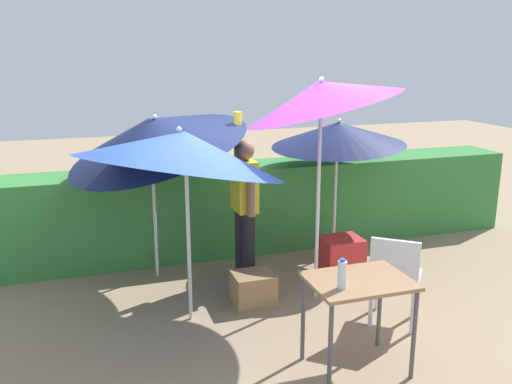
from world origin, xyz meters
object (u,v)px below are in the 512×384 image
(person_vendor, at_px, (244,200))
(bottle_water, at_px, (342,274))
(umbrella_rainbow, at_px, (338,134))
(crate_cardboard, at_px, (253,288))
(folding_table, at_px, (359,291))
(cooler_box, at_px, (341,257))
(umbrella_navy, at_px, (153,134))
(umbrella_yellow, at_px, (321,95))
(umbrella_orange, at_px, (183,150))
(chair_plastic, at_px, (395,274))

(person_vendor, relative_size, bottle_water, 7.83)
(umbrella_rainbow, bearing_deg, bottle_water, -115.14)
(crate_cardboard, xyz_separation_m, folding_table, (0.43, -1.39, 0.52))
(umbrella_rainbow, bearing_deg, cooler_box, -108.82)
(person_vendor, bearing_deg, folding_table, -80.50)
(umbrella_navy, height_order, person_vendor, umbrella_navy)
(folding_table, relative_size, bottle_water, 3.33)
(person_vendor, xyz_separation_m, folding_table, (0.34, -2.01, -0.25))
(umbrella_yellow, distance_m, folding_table, 1.95)
(umbrella_navy, height_order, folding_table, umbrella_navy)
(umbrella_orange, height_order, person_vendor, umbrella_orange)
(crate_cardboard, height_order, folding_table, folding_table)
(umbrella_yellow, bearing_deg, bottle_water, -107.16)
(person_vendor, relative_size, folding_table, 2.35)
(umbrella_rainbow, height_order, umbrella_navy, umbrella_navy)
(umbrella_orange, height_order, umbrella_yellow, umbrella_yellow)
(umbrella_navy, relative_size, crate_cardboard, 5.31)
(crate_cardboard, bearing_deg, umbrella_rainbow, 35.39)
(person_vendor, height_order, chair_plastic, person_vendor)
(umbrella_rainbow, bearing_deg, chair_plastic, -98.33)
(cooler_box, xyz_separation_m, folding_table, (-0.76, -1.79, 0.46))
(umbrella_yellow, bearing_deg, crate_cardboard, 173.42)
(cooler_box, bearing_deg, folding_table, -112.94)
(chair_plastic, bearing_deg, person_vendor, 125.42)
(umbrella_navy, xyz_separation_m, cooler_box, (2.00, -0.59, -1.43))
(bottle_water, bearing_deg, cooler_box, 63.00)
(umbrella_navy, height_order, chair_plastic, umbrella_navy)
(umbrella_rainbow, height_order, crate_cardboard, umbrella_rainbow)
(umbrella_rainbow, relative_size, umbrella_orange, 0.83)
(cooler_box, xyz_separation_m, crate_cardboard, (-1.19, -0.39, -0.06))
(folding_table, bearing_deg, crate_cardboard, 107.16)
(umbrella_yellow, distance_m, cooler_box, 2.01)
(umbrella_rainbow, relative_size, umbrella_navy, 0.80)
(umbrella_rainbow, height_order, chair_plastic, umbrella_rainbow)
(folding_table, distance_m, bottle_water, 0.32)
(umbrella_orange, bearing_deg, umbrella_rainbow, 27.45)
(umbrella_navy, height_order, cooler_box, umbrella_navy)
(umbrella_orange, height_order, folding_table, umbrella_orange)
(umbrella_orange, distance_m, bottle_water, 1.84)
(person_vendor, distance_m, folding_table, 2.05)
(umbrella_yellow, height_order, cooler_box, umbrella_yellow)
(umbrella_navy, distance_m, chair_plastic, 2.90)
(umbrella_yellow, relative_size, cooler_box, 5.47)
(person_vendor, relative_size, crate_cardboard, 4.53)
(umbrella_rainbow, distance_m, folding_table, 2.71)
(chair_plastic, bearing_deg, umbrella_navy, 136.83)
(umbrella_yellow, bearing_deg, umbrella_orange, -179.04)
(crate_cardboard, bearing_deg, umbrella_orange, -171.96)
(umbrella_orange, relative_size, cooler_box, 4.62)
(umbrella_yellow, bearing_deg, umbrella_navy, 144.23)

